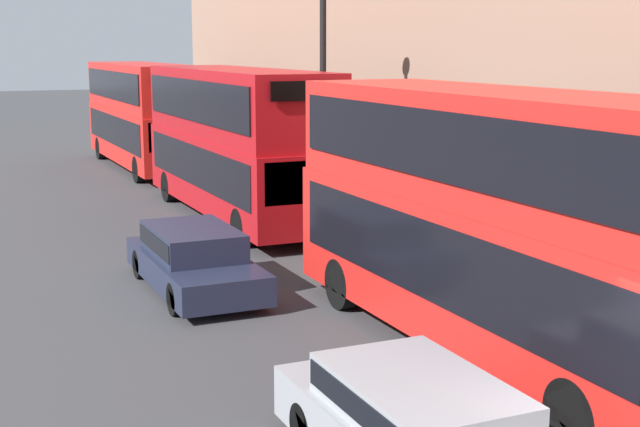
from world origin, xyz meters
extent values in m
cube|color=red|center=(1.60, 5.43, 1.48)|extent=(2.55, 10.10, 2.27)
cube|color=red|center=(1.60, 5.43, 3.50)|extent=(2.50, 9.90, 1.77)
cube|color=black|center=(1.60, 5.43, 1.75)|extent=(2.59, 9.29, 1.27)
cube|color=black|center=(1.60, 5.43, 3.59)|extent=(2.59, 9.29, 1.06)
cylinder|color=black|center=(0.48, 1.98, 0.50)|extent=(0.30, 1.00, 1.00)
cylinder|color=black|center=(0.48, 8.89, 0.50)|extent=(0.30, 1.00, 1.00)
cylinder|color=black|center=(2.73, 8.89, 0.50)|extent=(0.30, 1.00, 1.00)
cube|color=#A80F14|center=(1.60, 18.55, 1.40)|extent=(2.55, 10.55, 2.11)
cube|color=#A80F14|center=(1.60, 18.55, 3.43)|extent=(2.50, 10.34, 1.96)
cube|color=black|center=(1.60, 18.55, 1.66)|extent=(2.59, 9.70, 1.18)
cube|color=black|center=(1.60, 18.55, 3.53)|extent=(2.59, 9.70, 1.17)
cube|color=black|center=(1.60, 13.31, 1.82)|extent=(2.17, 0.06, 1.05)
cube|color=black|center=(1.60, 13.31, 4.02)|extent=(1.78, 0.06, 0.47)
cylinder|color=black|center=(0.48, 14.88, 0.50)|extent=(0.30, 1.00, 1.00)
cylinder|color=black|center=(2.73, 14.88, 0.50)|extent=(0.30, 1.00, 1.00)
cylinder|color=black|center=(0.48, 22.22, 0.50)|extent=(0.30, 1.00, 1.00)
cylinder|color=black|center=(2.73, 22.22, 0.50)|extent=(0.30, 1.00, 1.00)
cube|color=red|center=(1.60, 30.54, 1.41)|extent=(2.55, 10.92, 2.13)
cube|color=red|center=(1.60, 30.54, 3.41)|extent=(2.50, 10.70, 1.86)
cube|color=black|center=(1.60, 30.54, 1.67)|extent=(2.59, 10.05, 1.19)
cube|color=black|center=(1.60, 30.54, 3.50)|extent=(2.59, 10.05, 1.12)
cube|color=black|center=(1.60, 25.10, 1.84)|extent=(2.17, 0.06, 1.06)
cube|color=black|center=(1.60, 25.10, 3.97)|extent=(1.78, 0.06, 0.45)
cylinder|color=black|center=(0.48, 26.67, 0.50)|extent=(0.30, 1.00, 1.00)
cylinder|color=black|center=(2.73, 26.67, 0.50)|extent=(0.30, 1.00, 1.00)
cylinder|color=black|center=(0.48, 34.40, 0.50)|extent=(0.30, 1.00, 1.00)
cylinder|color=black|center=(2.73, 34.40, 0.50)|extent=(0.30, 1.00, 1.00)
cube|color=gray|center=(-1.80, 2.03, 1.10)|extent=(1.62, 2.62, 0.48)
cube|color=black|center=(-1.80, 2.03, 1.13)|extent=(1.66, 2.49, 0.31)
cylinder|color=black|center=(-2.61, 3.44, 0.32)|extent=(0.22, 0.64, 0.64)
cylinder|color=black|center=(-0.99, 3.44, 0.32)|extent=(0.22, 0.64, 0.64)
cube|color=#1E2338|center=(-1.80, 11.29, 0.47)|extent=(1.85, 4.73, 0.59)
cube|color=#1E2338|center=(-1.80, 11.41, 1.05)|extent=(1.63, 2.60, 0.57)
cube|color=black|center=(-1.80, 11.41, 1.08)|extent=(1.67, 2.47, 0.37)
cylinder|color=black|center=(-2.62, 9.78, 0.32)|extent=(0.22, 0.64, 0.64)
cylinder|color=black|center=(-0.98, 9.78, 0.32)|extent=(0.22, 0.64, 0.64)
cylinder|color=black|center=(-2.62, 12.80, 0.32)|extent=(0.22, 0.64, 0.64)
cylinder|color=black|center=(-0.98, 12.80, 0.32)|extent=(0.22, 0.64, 0.64)
cylinder|color=black|center=(3.45, 16.42, 3.36)|extent=(0.18, 0.18, 6.72)
camera|label=1|loc=(-6.77, -6.32, 5.09)|focal=50.00mm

